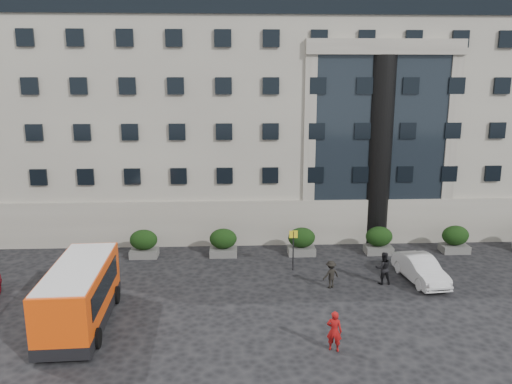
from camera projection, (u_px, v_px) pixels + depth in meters
ground at (197, 309)px, 25.42m from camera, size 120.00×120.00×0.00m
civic_building at (278, 107)px, 45.13m from camera, size 44.00×24.00×18.00m
entrance_column at (379, 152)px, 34.55m from camera, size 1.80×1.80×13.00m
hedge_a at (144, 243)px, 32.64m from camera, size 1.80×1.26×1.84m
hedge_b at (223, 242)px, 32.86m from camera, size 1.80×1.26×1.84m
hedge_c at (302, 241)px, 33.09m from camera, size 1.80×1.26×1.84m
hedge_d at (379, 240)px, 33.32m from camera, size 1.80×1.26×1.84m
hedge_e at (455, 239)px, 33.55m from camera, size 1.80×1.26×1.84m
bus_stop_sign at (293, 243)px, 30.15m from camera, size 0.50×0.08×2.52m
minibus at (80, 293)px, 23.42m from camera, size 2.90×7.14×2.94m
parked_car_d at (68, 214)px, 40.33m from camera, size 2.71×5.55×1.52m
white_taxi at (420, 269)px, 28.73m from camera, size 2.11×4.65×1.48m
pedestrian_a at (334, 331)px, 21.31m from camera, size 0.77×0.64×1.81m
pedestrian_b at (383, 268)px, 28.32m from camera, size 0.94×0.74×1.89m
pedestrian_c at (331, 274)px, 27.80m from camera, size 1.18×0.97×1.58m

